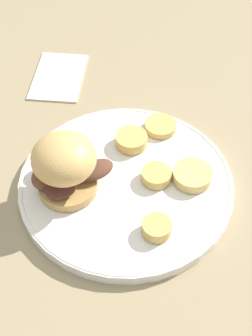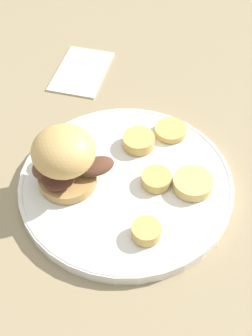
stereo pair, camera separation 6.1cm
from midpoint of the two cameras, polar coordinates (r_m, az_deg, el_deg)
name	(u,v)px [view 1 (the left image)]	position (r m, az deg, el deg)	size (l,w,h in m)	color
ground_plane	(126,188)	(0.64, -2.71, -2.64)	(4.00, 4.00, 0.00)	#937F5B
dinner_plate	(126,184)	(0.63, -2.75, -2.10)	(0.29, 0.29, 0.02)	white
sandwich	(65,166)	(0.59, -10.42, 0.11)	(0.10, 0.11, 0.09)	tan
potato_round_0	(131,140)	(0.67, -1.95, 3.30)	(0.05, 0.05, 0.02)	tan
potato_round_1	(156,175)	(0.62, 0.94, -1.08)	(0.04, 0.04, 0.01)	tan
potato_round_2	(192,175)	(0.62, 5.35, -1.04)	(0.05, 0.05, 0.01)	#DBB766
potato_round_3	(160,126)	(0.69, 1.71, 4.99)	(0.05, 0.05, 0.01)	tan
potato_round_4	(157,228)	(0.57, 0.72, -7.50)	(0.04, 0.04, 0.02)	tan
napkin	(59,76)	(0.82, -10.34, 10.90)	(0.13, 0.08, 0.01)	beige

